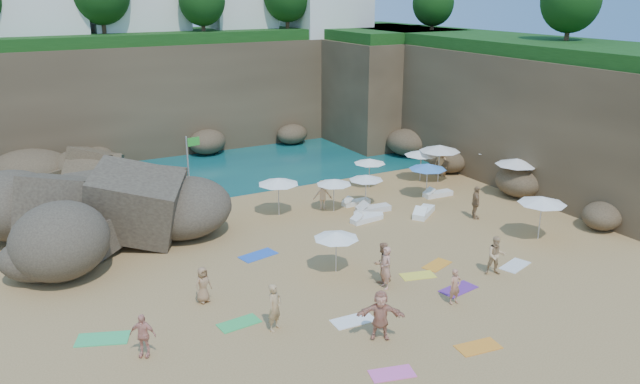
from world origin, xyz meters
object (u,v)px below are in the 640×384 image
person_stand_4 (441,163)px  person_stand_2 (323,195)px  flag_pole (190,163)px  parasol_2 (440,148)px  parasol_0 (278,181)px  person_stand_0 (275,307)px  person_stand_6 (386,268)px  lounger_0 (366,219)px  person_stand_5 (132,208)px  parasol_1 (334,182)px  person_stand_1 (382,262)px  rock_outcrop (99,244)px  person_stand_3 (476,203)px

person_stand_4 → person_stand_2: bearing=-113.2°
flag_pole → parasol_2: (15.34, -2.85, -0.39)m
parasol_0 → person_stand_0: (-5.28, -10.91, -1.05)m
flag_pole → person_stand_6: flag_pole is taller
lounger_0 → person_stand_5: bearing=146.5°
parasol_1 → lounger_0: (0.68, -2.26, -1.58)m
flag_pole → person_stand_4: 16.66m
person_stand_1 → person_stand_4: size_ratio=1.03×
parasol_0 → person_stand_4: (12.70, 1.74, -1.09)m
parasol_1 → flag_pole: bearing=147.1°
rock_outcrop → parasol_0: (9.44, -0.51, 1.95)m
rock_outcrop → person_stand_2: size_ratio=5.36×
person_stand_2 → person_stand_4: (10.10, 2.00, 0.03)m
rock_outcrop → person_stand_1: 14.04m
person_stand_3 → person_stand_4: bearing=1.2°
flag_pole → person_stand_5: bearing=-165.6°
person_stand_5 → person_stand_6: person_stand_6 is taller
parasol_2 → rock_outcrop: bearing=-179.7°
lounger_0 → person_stand_5: 12.40m
parasol_2 → person_stand_3: 6.83m
rock_outcrop → lounger_0: (13.09, -3.65, 0.13)m
person_stand_4 → person_stand_0: bearing=-89.3°
rock_outcrop → person_stand_6: size_ratio=4.88×
rock_outcrop → parasol_1: bearing=-6.4°
rock_outcrop → person_stand_6: bearing=-47.9°
parasol_2 → parasol_0: bearing=-176.9°
person_stand_4 → rock_outcrop: bearing=-121.2°
person_stand_0 → person_stand_2: person_stand_0 is taller
person_stand_1 → rock_outcrop: bearing=-53.1°
lounger_0 → person_stand_5: size_ratio=0.98×
person_stand_0 → lounger_0: bearing=9.5°
rock_outcrop → parasol_1: (12.41, -1.40, 1.72)m
person_stand_2 → person_stand_6: bearing=98.4°
person_stand_1 → person_stand_5: person_stand_1 is taller
lounger_0 → person_stand_6: person_stand_6 is taller
flag_pole → person_stand_3: (12.84, -9.07, -1.74)m
flag_pole → parasol_1: size_ratio=2.10×
parasol_0 → parasol_2: bearing=3.1°
person_stand_4 → person_stand_1: bearing=-82.1°
person_stand_1 → person_stand_3: 9.58m
parasol_1 → person_stand_4: 10.12m
rock_outcrop → parasol_0: 9.65m
lounger_0 → person_stand_2: 3.15m
person_stand_5 → person_stand_0: bearing=-71.3°
rock_outcrop → person_stand_5: bearing=44.3°
parasol_0 → person_stand_0: 12.16m
parasol_2 → person_stand_0: (-16.85, -11.53, -1.35)m
parasol_1 → person_stand_6: (-2.83, -9.19, -0.80)m
rock_outcrop → person_stand_1: bearing=-45.8°
rock_outcrop → parasol_0: size_ratio=3.97×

